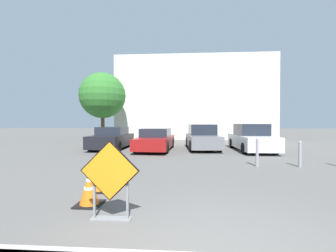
{
  "coord_description": "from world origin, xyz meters",
  "views": [
    {
      "loc": [
        -0.5,
        -2.6,
        1.71
      ],
      "look_at": [
        -1.52,
        12.3,
        1.44
      ],
      "focal_mm": 24.0,
      "sensor_mm": 36.0,
      "label": 1
    }
  ],
  "objects": [
    {
      "name": "ground_plane",
      "position": [
        0.0,
        10.0,
        0.0
      ],
      "size": [
        96.0,
        96.0,
        0.0
      ],
      "primitive_type": "plane",
      "color": "#565451"
    },
    {
      "name": "road_closed_sign",
      "position": [
        -1.76,
        1.19,
        0.75
      ],
      "size": [
        1.05,
        0.2,
        1.39
      ],
      "color": "black",
      "rests_on": "ground_plane"
    },
    {
      "name": "traffic_cone_nearest",
      "position": [
        -2.43,
        1.87,
        0.34
      ],
      "size": [
        0.53,
        0.53,
        0.7
      ],
      "color": "black",
      "rests_on": "ground_plane"
    },
    {
      "name": "traffic_cone_second",
      "position": [
        -2.6,
        2.81,
        0.31
      ],
      "size": [
        0.5,
        0.5,
        0.63
      ],
      "color": "black",
      "rests_on": "ground_plane"
    },
    {
      "name": "traffic_cone_third",
      "position": [
        -2.82,
        3.79,
        0.33
      ],
      "size": [
        0.38,
        0.38,
        0.67
      ],
      "color": "black",
      "rests_on": "ground_plane"
    },
    {
      "name": "traffic_cone_fourth",
      "position": [
        -3.09,
        4.87,
        0.37
      ],
      "size": [
        0.38,
        0.38,
        0.76
      ],
      "color": "black",
      "rests_on": "ground_plane"
    },
    {
      "name": "traffic_cone_fifth",
      "position": [
        -3.27,
        5.77,
        0.29
      ],
      "size": [
        0.48,
        0.48,
        0.59
      ],
      "color": "black",
      "rests_on": "ground_plane"
    },
    {
      "name": "parked_car_nearest",
      "position": [
        -5.04,
        11.41,
        0.65
      ],
      "size": [
        1.97,
        4.14,
        1.4
      ],
      "rotation": [
        0.0,
        0.0,
        3.11
      ],
      "color": "black",
      "rests_on": "ground_plane"
    },
    {
      "name": "parked_car_second",
      "position": [
        -2.17,
        10.93,
        0.62
      ],
      "size": [
        2.1,
        4.7,
        1.32
      ],
      "rotation": [
        0.0,
        0.0,
        3.09
      ],
      "color": "maroon",
      "rests_on": "ground_plane"
    },
    {
      "name": "parked_car_third",
      "position": [
        0.69,
        11.64,
        0.71
      ],
      "size": [
        2.03,
        4.39,
        1.56
      ],
      "rotation": [
        0.0,
        0.0,
        3.2
      ],
      "color": "slate",
      "rests_on": "ground_plane"
    },
    {
      "name": "parked_car_fourth",
      "position": [
        3.55,
        11.09,
        0.72
      ],
      "size": [
        1.9,
        4.67,
        1.6
      ],
      "rotation": [
        0.0,
        0.0,
        3.16
      ],
      "color": "silver",
      "rests_on": "ground_plane"
    },
    {
      "name": "bollard_nearest",
      "position": [
        2.33,
        6.19,
        0.58
      ],
      "size": [
        0.12,
        0.12,
        1.1
      ],
      "color": "gray",
      "rests_on": "ground_plane"
    },
    {
      "name": "bollard_second",
      "position": [
        3.92,
        6.19,
        0.52
      ],
      "size": [
        0.12,
        0.12,
        0.99
      ],
      "color": "gray",
      "rests_on": "ground_plane"
    },
    {
      "name": "building_facade_backdrop",
      "position": [
        0.59,
        21.41,
        4.13
      ],
      "size": [
        15.71,
        5.0,
        8.25
      ],
      "color": "beige",
      "rests_on": "ground_plane"
    },
    {
      "name": "street_tree_behind_lot",
      "position": [
        -7.5,
        16.47,
        3.99
      ],
      "size": [
        3.94,
        3.94,
        5.97
      ],
      "color": "#513823",
      "rests_on": "ground_plane"
    }
  ]
}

